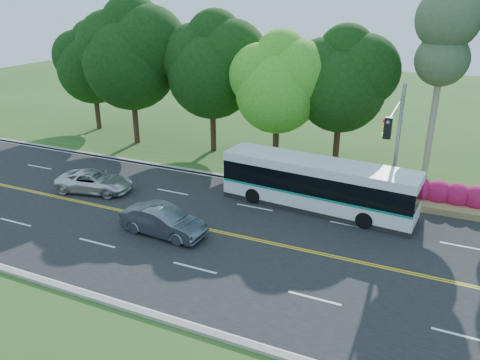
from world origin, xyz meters
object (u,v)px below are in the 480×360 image
at_px(transit_bus, 317,185).
at_px(suv, 95,181).
at_px(traffic_signal, 395,135).
at_px(sedan, 163,221).

bearing_deg(transit_bus, suv, -161.40).
xyz_separation_m(traffic_signal, transit_bus, (-3.77, -0.59, -3.24)).
relative_size(sedan, suv, 0.97).
bearing_deg(sedan, suv, 69.85).
relative_size(transit_bus, sedan, 2.47).
xyz_separation_m(sedan, suv, (-6.95, 3.03, -0.09)).
relative_size(traffic_signal, sedan, 1.56).
bearing_deg(suv, sedan, -125.19).
bearing_deg(sedan, transit_bus, -41.68).
bearing_deg(traffic_signal, suv, -167.55).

